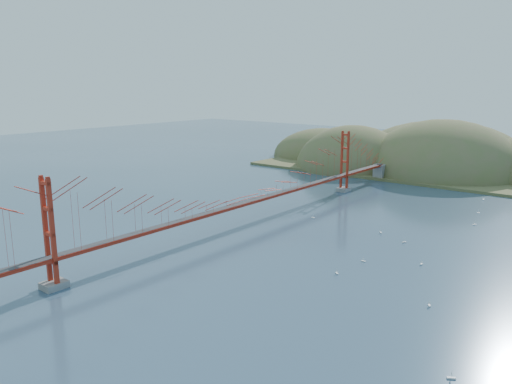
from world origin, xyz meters
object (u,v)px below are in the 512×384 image
Objects in this scene: sailboat_2 at (363,260)px; bridge at (244,178)px; sailboat_1 at (337,273)px; sailboat_0 at (422,263)px.

bridge is at bearing 171.34° from sailboat_2.
sailboat_0 is at bearing 54.79° from sailboat_1.
sailboat_0 is at bearing 0.35° from bridge.
sailboat_1 is (20.60, -8.57, -6.86)m from bridge.
sailboat_1 is at bearing -125.21° from sailboat_0.
sailboat_2 is (21.07, -3.21, -6.87)m from bridge.
sailboat_1 is 1.17× the size of sailboat_0.
sailboat_2 is at bearing -149.32° from sailboat_0.
sailboat_2 is at bearing -8.66° from bridge.
sailboat_1 reaches higher than sailboat_0.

